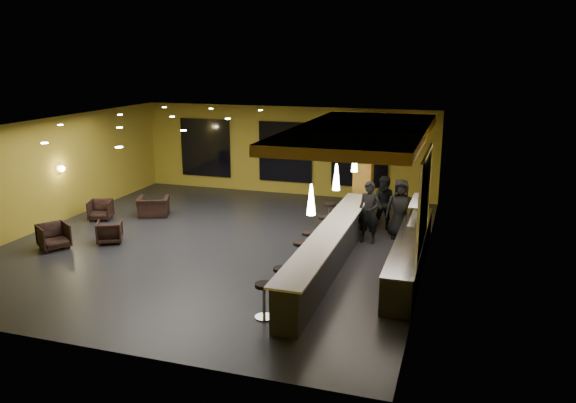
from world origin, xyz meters
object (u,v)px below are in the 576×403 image
(staff_a, at_px, (369,212))
(armchair_a, at_px, (54,236))
(column, at_px, (363,170))
(staff_b, at_px, (385,204))
(bar_stool_2, at_px, (301,253))
(bar_stool_3, at_px, (308,241))
(armchair_b, at_px, (110,232))
(bar_stool_4, at_px, (324,226))
(pendant_0, at_px, (311,200))
(bar_stool_1, at_px, (281,278))
(pendant_1, at_px, (336,177))
(bar_counter, at_px, (331,250))
(staff_c, at_px, (400,209))
(armchair_d, at_px, (153,207))
(armchair_c, at_px, (101,210))
(pendant_2, at_px, (355,160))
(prep_counter, at_px, (410,254))
(bar_stool_5, at_px, (329,212))
(bar_stool_0, at_px, (264,296))

(staff_a, xyz_separation_m, armchair_a, (-8.59, -3.29, -0.57))
(column, xyz_separation_m, staff_b, (0.90, -1.00, -0.86))
(bar_stool_2, distance_m, bar_stool_3, 1.16)
(armchair_b, bearing_deg, bar_stool_4, 169.32)
(staff_a, bearing_deg, column, 113.48)
(column, xyz_separation_m, bar_stool_2, (-0.66, -5.14, -1.22))
(pendant_0, xyz_separation_m, bar_stool_1, (-0.65, -0.19, -1.88))
(staff_a, distance_m, bar_stool_1, 4.72)
(pendant_1, height_order, bar_stool_2, pendant_1)
(bar_counter, distance_m, staff_c, 3.41)
(armchair_d, bearing_deg, armchair_c, 9.13)
(armchair_c, bearing_deg, pendant_2, -13.33)
(prep_counter, relative_size, armchair_d, 5.72)
(bar_stool_5, bearing_deg, staff_b, 6.71)
(column, relative_size, armchair_b, 4.80)
(bar_stool_1, bearing_deg, column, 84.51)
(bar_stool_1, bearing_deg, staff_b, 74.95)
(pendant_0, height_order, staff_c, pendant_0)
(armchair_c, bearing_deg, armchair_d, 11.15)
(staff_b, bearing_deg, bar_stool_0, -105.69)
(pendant_0, xyz_separation_m, bar_stool_3, (-0.79, 2.61, -1.89))
(bar_counter, xyz_separation_m, armchair_a, (-7.99, -0.95, -0.13))
(armchair_c, bearing_deg, bar_stool_0, -54.06)
(prep_counter, bearing_deg, bar_stool_2, -158.63)
(bar_stool_0, xyz_separation_m, bar_stool_3, (-0.12, 3.90, -0.05))
(bar_stool_2, bearing_deg, staff_a, 66.37)
(prep_counter, bearing_deg, armchair_b, -176.72)
(bar_stool_3, height_order, bar_stool_4, bar_stool_4)
(bar_counter, xyz_separation_m, staff_b, (0.90, 3.60, 0.39))
(staff_c, height_order, bar_stool_5, staff_c)
(prep_counter, bearing_deg, armchair_d, 165.09)
(pendant_2, bearing_deg, bar_stool_3, -108.25)
(staff_a, xyz_separation_m, armchair_b, (-7.37, -2.34, -0.60))
(prep_counter, relative_size, bar_stool_5, 7.15)
(staff_b, height_order, bar_stool_1, staff_b)
(pendant_0, xyz_separation_m, pendant_1, (0.00, 2.50, 0.00))
(armchair_c, relative_size, bar_stool_3, 1.05)
(armchair_d, bearing_deg, bar_stool_0, 113.55)
(staff_a, distance_m, staff_b, 1.29)
(pendant_1, relative_size, bar_stool_1, 0.96)
(prep_counter, distance_m, armchair_c, 10.61)
(armchair_a, height_order, bar_stool_2, bar_stool_2)
(armchair_d, relative_size, bar_stool_1, 1.43)
(pendant_0, bearing_deg, staff_b, 80.84)
(column, distance_m, bar_stool_3, 4.27)
(prep_counter, xyz_separation_m, bar_stool_1, (-2.65, -2.69, 0.04))
(pendant_2, relative_size, staff_c, 0.38)
(staff_b, distance_m, bar_stool_5, 1.80)
(staff_c, xyz_separation_m, armchair_d, (-8.44, -0.17, -0.58))
(prep_counter, relative_size, bar_stool_0, 7.58)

